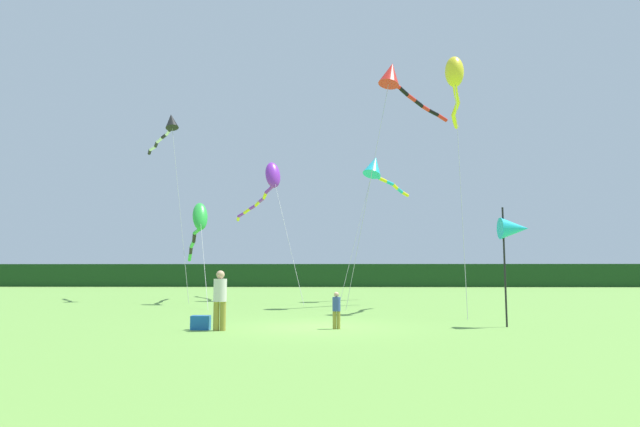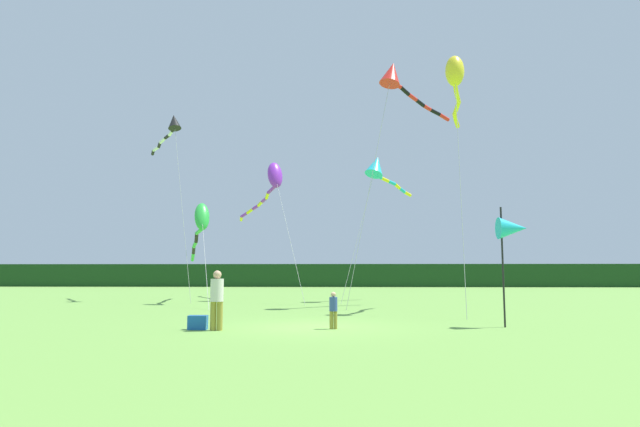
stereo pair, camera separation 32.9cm
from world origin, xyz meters
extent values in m
plane|color=#6B9E42|center=(0.00, 0.00, 0.00)|extent=(120.00, 120.00, 0.00)
cube|color=#193D19|center=(0.00, 45.00, 1.29)|extent=(108.00, 3.42, 2.59)
cylinder|color=olive|center=(-2.88, -1.10, 0.42)|extent=(0.18, 0.18, 0.85)
cylinder|color=olive|center=(-2.69, -1.10, 0.42)|extent=(0.18, 0.18, 0.85)
cylinder|color=silver|center=(-2.79, -1.10, 1.18)|extent=(0.39, 0.39, 0.67)
sphere|color=tan|center=(-2.79, -1.10, 1.64)|extent=(0.25, 0.25, 0.25)
cylinder|color=olive|center=(0.61, -0.57, 0.27)|extent=(0.11, 0.11, 0.54)
cylinder|color=olive|center=(0.73, -0.57, 0.27)|extent=(0.11, 0.11, 0.54)
cylinder|color=#334C8C|center=(0.67, -0.57, 0.75)|extent=(0.25, 0.25, 0.42)
sphere|color=tan|center=(0.67, -0.57, 1.04)|extent=(0.16, 0.16, 0.16)
cube|color=#1959B2|center=(-3.40, -0.89, 0.21)|extent=(0.56, 0.31, 0.42)
cylinder|color=black|center=(6.02, 0.14, 1.89)|extent=(0.06, 0.06, 3.79)
cone|color=#1EB7CC|center=(6.37, 0.14, 3.10)|extent=(0.90, 0.70, 0.70)
cylinder|color=#B2B2B2|center=(-2.03, 12.72, 3.80)|extent=(2.20, 4.43, 7.62)
ellipsoid|color=purple|center=(-3.12, 14.93, 7.61)|extent=(1.38, 1.52, 1.87)
cylinder|color=purple|center=(-3.37, 15.28, 6.77)|extent=(0.70, 0.88, 0.47)
cylinder|color=yellow|center=(-3.74, 16.06, 6.52)|extent=(0.44, 0.94, 0.42)
cylinder|color=purple|center=(-4.04, 16.88, 6.35)|extent=(0.56, 0.90, 0.31)
cylinder|color=yellow|center=(-4.42, 17.67, 6.22)|extent=(0.58, 0.91, 0.36)
cylinder|color=purple|center=(-4.85, 18.42, 6.07)|extent=(0.67, 0.86, 0.34)
cylinder|color=yellow|center=(-5.35, 19.14, 5.90)|extent=(0.70, 0.86, 0.39)
cylinder|color=purple|center=(-5.87, 19.84, 5.71)|extent=(0.72, 0.84, 0.37)
cylinder|color=yellow|center=(-6.23, 20.61, 5.53)|extent=(0.39, 0.94, 0.38)
cylinder|color=#B2B2B2|center=(-5.85, 9.26, 2.35)|extent=(1.59, 4.31, 4.72)
ellipsoid|color=green|center=(-6.63, 11.40, 4.70)|extent=(1.19, 1.49, 1.80)
cylinder|color=green|center=(-6.92, 11.95, 3.95)|extent=(0.75, 1.20, 0.34)
cylinder|color=black|center=(-7.38, 13.08, 3.68)|extent=(0.56, 1.30, 0.60)
cylinder|color=green|center=(-7.77, 14.25, 3.35)|extent=(0.65, 1.25, 0.44)
cylinder|color=black|center=(-8.17, 15.41, 3.06)|extent=(0.56, 1.29, 0.53)
cylinder|color=green|center=(-8.54, 16.58, 2.68)|extent=(0.59, 1.29, 0.61)
cylinder|color=#B2B2B2|center=(-8.30, 13.22, 5.46)|extent=(2.08, 2.54, 10.92)
cone|color=black|center=(-9.33, 14.47, 10.92)|extent=(1.26, 1.29, 1.13)
cylinder|color=black|center=(-9.47, 14.75, 10.51)|extent=(0.47, 0.66, 0.26)
cylinder|color=white|center=(-9.79, 15.28, 10.41)|extent=(0.54, 0.66, 0.32)
cylinder|color=black|center=(-10.17, 15.76, 10.32)|extent=(0.58, 0.61, 0.27)
cylinder|color=white|center=(-10.61, 16.20, 10.19)|extent=(0.64, 0.60, 0.38)
cylinder|color=black|center=(-10.98, 16.68, 10.02)|extent=(0.48, 0.69, 0.35)
cylinder|color=white|center=(-11.37, 17.15, 9.87)|extent=(0.64, 0.57, 0.32)
cylinder|color=black|center=(-11.74, 17.63, 9.74)|extent=(0.47, 0.69, 0.34)
cylinder|color=#B2B2B2|center=(5.69, 4.23, 5.24)|extent=(0.50, 3.00, 10.48)
ellipsoid|color=yellow|center=(5.93, 5.72, 10.48)|extent=(0.98, 1.22, 1.56)
cylinder|color=yellow|center=(6.01, 5.98, 9.82)|extent=(0.37, 0.65, 0.37)
cylinder|color=yellow|center=(6.17, 6.51, 9.69)|extent=(0.37, 0.61, 0.27)
cylinder|color=yellow|center=(6.34, 7.04, 9.63)|extent=(0.37, 0.61, 0.26)
cylinder|color=yellow|center=(6.44, 7.58, 9.53)|extent=(0.22, 0.61, 0.33)
cylinder|color=yellow|center=(6.45, 8.13, 9.41)|extent=(0.21, 0.60, 0.31)
cylinder|color=yellow|center=(6.54, 8.67, 9.27)|extent=(0.38, 0.64, 0.36)
cylinder|color=yellow|center=(6.73, 9.19, 9.10)|extent=(0.41, 0.64, 0.36)
cylinder|color=#B2B2B2|center=(2.31, 8.10, 5.84)|extent=(2.39, 1.81, 11.68)
cone|color=red|center=(3.49, 8.99, 11.68)|extent=(1.68, 1.63, 1.42)
cylinder|color=red|center=(3.74, 9.22, 11.16)|extent=(0.65, 0.61, 0.29)
cylinder|color=black|center=(4.22, 9.68, 11.00)|extent=(0.65, 0.66, 0.41)
cylinder|color=red|center=(4.68, 10.16, 10.82)|extent=(0.63, 0.65, 0.34)
cylinder|color=black|center=(5.14, 10.65, 10.67)|extent=(0.64, 0.65, 0.36)
cylinder|color=red|center=(5.59, 11.14, 10.55)|extent=(0.60, 0.65, 0.27)
cylinder|color=black|center=(6.09, 11.57, 10.43)|extent=(0.71, 0.55, 0.37)
cylinder|color=red|center=(6.65, 11.93, 10.25)|extent=(0.71, 0.57, 0.39)
cylinder|color=#B2B2B2|center=(1.95, 13.03, 4.02)|extent=(2.15, 2.65, 8.04)
cone|color=#1EB7CC|center=(3.01, 14.34, 8.03)|extent=(1.77, 1.83, 1.53)
cylinder|color=#1EB7CC|center=(3.19, 14.57, 7.46)|extent=(0.55, 0.64, 0.38)
cylinder|color=yellow|center=(3.59, 15.00, 7.29)|extent=(0.62, 0.56, 0.33)
cylinder|color=#1EB7CC|center=(4.04, 15.38, 7.17)|extent=(0.60, 0.57, 0.32)
cylinder|color=yellow|center=(4.42, 15.83, 7.02)|extent=(0.52, 0.65, 0.36)
cylinder|color=#1EB7CC|center=(4.77, 16.30, 6.85)|extent=(0.56, 0.63, 0.37)
cylinder|color=yellow|center=(5.17, 16.74, 6.67)|extent=(0.60, 0.59, 0.35)
camera|label=1|loc=(0.58, -16.85, 1.73)|focal=29.68mm
camera|label=2|loc=(0.91, -16.84, 1.73)|focal=29.68mm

